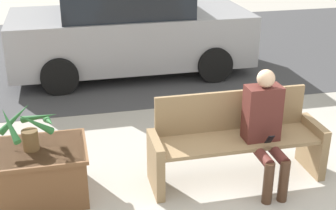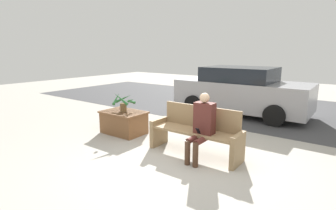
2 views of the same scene
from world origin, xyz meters
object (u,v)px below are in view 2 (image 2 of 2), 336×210
(planter_box, at_px, (124,122))
(potted_plant, at_px, (124,102))
(bench, at_px, (196,132))
(parked_car, at_px, (241,91))
(person_seated, at_px, (202,124))

(planter_box, bearing_deg, potted_plant, 61.36)
(bench, distance_m, potted_plant, 2.15)
(bench, distance_m, parked_car, 3.90)
(bench, relative_size, planter_box, 1.75)
(planter_box, bearing_deg, bench, -1.98)
(potted_plant, xyz_separation_m, parked_car, (1.55, 3.75, -0.04))
(potted_plant, relative_size, parked_car, 0.15)
(bench, xyz_separation_m, potted_plant, (-2.12, 0.09, 0.34))
(bench, relative_size, potted_plant, 3.13)
(bench, xyz_separation_m, person_seated, (0.24, -0.20, 0.25))
(parked_car, bearing_deg, potted_plant, -112.47)
(potted_plant, distance_m, parked_car, 4.06)
(person_seated, height_order, potted_plant, person_seated)
(person_seated, xyz_separation_m, parked_car, (-0.80, 4.04, 0.05))
(person_seated, height_order, parked_car, parked_car)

